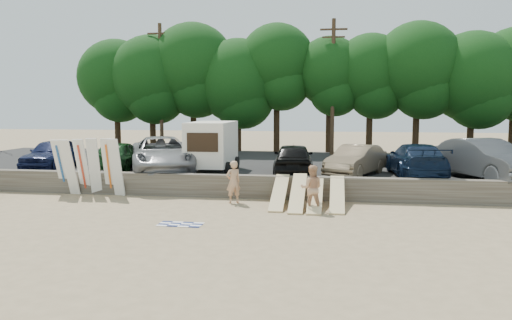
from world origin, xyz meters
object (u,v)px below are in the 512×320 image
Objects in this scene: beachgoer_a at (233,182)px; car_2 at (162,154)px; car_0 at (53,154)px; beachgoer_b at (312,188)px; car_3 at (293,159)px; cooler at (279,199)px; box_trailer at (212,144)px; car_1 at (120,155)px; car_5 at (416,160)px; car_6 at (484,159)px; car_4 at (356,160)px.

car_2 is at bearing -76.26° from beachgoer_a.
car_0 is 14.66m from beachgoer_b.
beachgoer_b is at bearing -56.87° from car_2.
car_3 is 11.95× the size of cooler.
car_2 is at bearing -171.30° from box_trailer.
car_1 is at bearing -30.29° from beachgoer_b.
car_3 is 4.90m from beachgoer_b.
car_5 is at bearing 11.03° from cooler.
car_0 is 0.84× the size of car_6.
beachgoer_b is at bearing -84.98° from car_4.
car_1 is at bearing -157.40° from car_4.
box_trailer is 8.50m from car_0.
car_2 is 1.15× the size of car_6.
car_6 is at bearing -4.13° from box_trailer.
car_6 is at bearing 166.48° from car_5.
car_2 is 1.38× the size of car_3.
car_2 is 15.15m from car_6.
car_2 is at bearing 155.24° from car_6.
car_1 is 0.69× the size of car_2.
car_5 is at bearing 26.69° from car_4.
car_5 reaches higher than beachgoer_a.
car_4 is at bearing -1.14° from car_5.
car_0 reaches higher than beachgoer_a.
car_1 is (3.52, 0.38, -0.04)m from car_0.
car_5 is at bearing 173.00° from beachgoer_a.
car_3 reaches higher than car_5.
box_trailer is at bearing 110.53° from cooler.
car_6 reaches higher than beachgoer_b.
box_trailer is at bearing -47.76° from beachgoer_b.
car_4 is at bearing -175.43° from car_3.
car_1 is 11.46× the size of cooler.
box_trailer is at bearing 153.13° from car_6.
car_5 is (18.27, 0.11, -0.01)m from car_0.
box_trailer is 0.63× the size of car_2.
car_1 is 0.80× the size of car_6.
car_5 is (5.67, 0.57, -0.00)m from car_3.
car_2 is at bearing -7.77° from car_0.
car_5 is 0.97× the size of car_6.
car_5 is (9.79, -0.13, -0.62)m from box_trailer.
car_6 is (15.15, -0.21, 0.03)m from car_2.
beachgoer_a is at bearing -27.26° from car_0.
box_trailer reaches higher than car_0.
car_1 is at bearing -4.47° from car_5.
beachgoer_a is (-2.16, -3.62, -0.60)m from car_3.
car_1 reaches higher than cooler.
box_trailer reaches higher than car_4.
box_trailer is at bearing 173.01° from car_1.
beachgoer_b is at bearing 145.88° from car_1.
car_4 is at bearing -3.18° from box_trailer.
car_1 is 2.55m from car_2.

